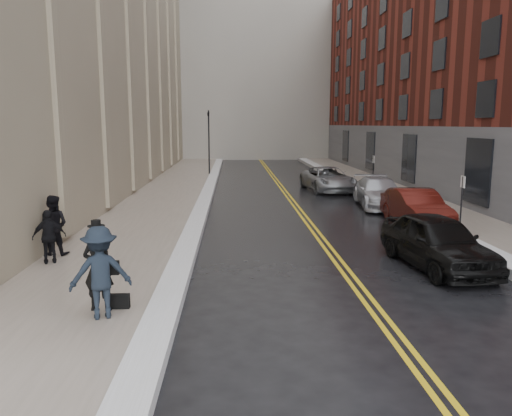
{
  "coord_description": "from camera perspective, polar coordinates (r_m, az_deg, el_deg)",
  "views": [
    {
      "loc": [
        -0.67,
        -10.15,
        4.13
      ],
      "look_at": [
        0.01,
        4.84,
        1.6
      ],
      "focal_mm": 35.0,
      "sensor_mm": 36.0,
      "label": 1
    }
  ],
  "objects": [
    {
      "name": "ground",
      "position": [
        10.98,
        1.11,
        -12.53
      ],
      "size": [
        160.0,
        160.0,
        0.0
      ],
      "primitive_type": "plane",
      "color": "black",
      "rests_on": "ground"
    },
    {
      "name": "sidewalk_left",
      "position": [
        26.74,
        -10.81,
        0.68
      ],
      "size": [
        4.0,
        64.0,
        0.15
      ],
      "primitive_type": "cube",
      "color": "gray",
      "rests_on": "ground"
    },
    {
      "name": "sidewalk_right",
      "position": [
        28.17,
        17.5,
        0.85
      ],
      "size": [
        3.0,
        64.0,
        0.15
      ],
      "primitive_type": "cube",
      "color": "gray",
      "rests_on": "ground"
    },
    {
      "name": "lane_stripe_a",
      "position": [
        26.65,
        4.0,
        0.64
      ],
      "size": [
        0.12,
        64.0,
        0.01
      ],
      "primitive_type": "cube",
      "color": "gold",
      "rests_on": "ground"
    },
    {
      "name": "lane_stripe_b",
      "position": [
        26.68,
        4.51,
        0.65
      ],
      "size": [
        0.12,
        64.0,
        0.01
      ],
      "primitive_type": "cube",
      "color": "gold",
      "rests_on": "ground"
    },
    {
      "name": "snow_ridge_left",
      "position": [
        26.5,
        -5.89,
        0.84
      ],
      "size": [
        0.7,
        60.8,
        0.26
      ],
      "primitive_type": "cube",
      "color": "white",
      "rests_on": "ground"
    },
    {
      "name": "snow_ridge_right",
      "position": [
        27.58,
        13.89,
        1.0
      ],
      "size": [
        0.85,
        60.8,
        0.3
      ],
      "primitive_type": "cube",
      "color": "white",
      "rests_on": "ground"
    },
    {
      "name": "building_right",
      "position": [
        38.12,
        27.0,
        15.91
      ],
      "size": [
        14.0,
        50.0,
        18.0
      ],
      "primitive_type": "cube",
      "color": "maroon",
      "rests_on": "ground"
    },
    {
      "name": "tower_far_right",
      "position": [
        79.58,
        8.75,
        22.45
      ],
      "size": [
        22.0,
        18.0,
        44.0
      ],
      "primitive_type": "cube",
      "color": "slate",
      "rests_on": "ground"
    },
    {
      "name": "traffic_signal",
      "position": [
        40.21,
        -5.41,
        8.05
      ],
      "size": [
        0.18,
        0.15,
        5.2
      ],
      "color": "black",
      "rests_on": "ground"
    },
    {
      "name": "parking_sign_near",
      "position": [
        20.26,
        22.45,
        0.98
      ],
      "size": [
        0.06,
        0.35,
        2.23
      ],
      "color": "black",
      "rests_on": "ground"
    },
    {
      "name": "parking_sign_far",
      "position": [
        31.47,
        13.24,
        4.27
      ],
      "size": [
        0.06,
        0.35,
        2.23
      ],
      "color": "black",
      "rests_on": "ground"
    },
    {
      "name": "car_black",
      "position": [
        15.34,
        20.01,
        -3.62
      ],
      "size": [
        2.38,
        4.78,
        1.57
      ],
      "primitive_type": "imported",
      "rotation": [
        0.0,
        0.0,
        0.12
      ],
      "color": "black",
      "rests_on": "ground"
    },
    {
      "name": "car_maroon",
      "position": [
        21.45,
        17.81,
        0.04
      ],
      "size": [
        1.7,
        4.59,
        1.5
      ],
      "primitive_type": "imported",
      "rotation": [
        0.0,
        0.0,
        0.02
      ],
      "color": "#3F0F0B",
      "rests_on": "ground"
    },
    {
      "name": "car_silver_near",
      "position": [
        25.84,
        13.86,
        1.74
      ],
      "size": [
        2.49,
        5.22,
        1.47
      ],
      "primitive_type": "imported",
      "rotation": [
        0.0,
        0.0,
        -0.09
      ],
      "color": "#B4B5BC",
      "rests_on": "ground"
    },
    {
      "name": "car_silver_far",
      "position": [
        31.36,
        8.21,
        3.29
      ],
      "size": [
        3.08,
        5.63,
        1.5
      ],
      "primitive_type": "imported",
      "rotation": [
        0.0,
        0.0,
        0.11
      ],
      "color": "gray",
      "rests_on": "ground"
    },
    {
      "name": "pedestrian_main",
      "position": [
        11.24,
        -17.57,
        -6.64
      ],
      "size": [
        0.76,
        0.59,
        1.86
      ],
      "primitive_type": "imported",
      "rotation": [
        0.0,
        0.0,
        2.92
      ],
      "color": "black",
      "rests_on": "sidewalk_left"
    },
    {
      "name": "pedestrian_a",
      "position": [
        16.49,
        -22.16,
        -1.82
      ],
      "size": [
        0.97,
        0.79,
        1.85
      ],
      "primitive_type": "imported",
      "rotation": [
        0.0,
        0.0,
        3.04
      ],
      "color": "black",
      "rests_on": "sidewalk_left"
    },
    {
      "name": "pedestrian_b",
      "position": [
        10.83,
        -17.37,
        -7.04
      ],
      "size": [
        1.41,
        1.06,
        1.93
      ],
      "primitive_type": "imported",
      "rotation": [
        0.0,
        0.0,
        3.44
      ],
      "color": "black",
      "rests_on": "sidewalk_left"
    },
    {
      "name": "pedestrian_c",
      "position": [
        15.54,
        -22.55,
        -3.05
      ],
      "size": [
        0.99,
        0.69,
        1.56
      ],
      "primitive_type": "imported",
      "rotation": [
        0.0,
        0.0,
        3.52
      ],
      "color": "black",
      "rests_on": "sidewalk_left"
    }
  ]
}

